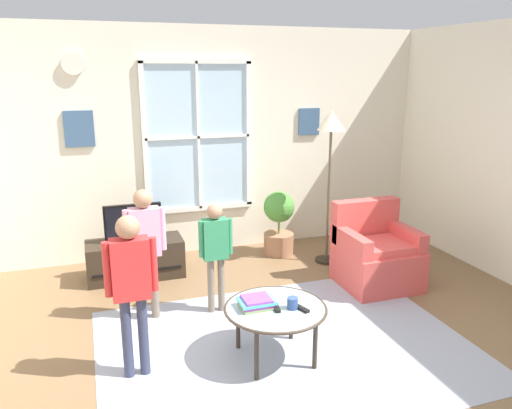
{
  "coord_description": "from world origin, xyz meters",
  "views": [
    {
      "loc": [
        -1.27,
        -3.3,
        2.23
      ],
      "look_at": [
        0.05,
        0.6,
        1.13
      ],
      "focal_mm": 35.38,
      "sensor_mm": 36.0,
      "label": 1
    }
  ],
  "objects_px": {
    "television": "(133,222)",
    "remote_near_books": "(277,308)",
    "person_green_shirt": "(215,245)",
    "floor_lamp": "(331,136)",
    "cup": "(293,303)",
    "remote_near_cup": "(302,309)",
    "potted_plant_by_window": "(279,221)",
    "armchair": "(376,255)",
    "coffee_table": "(275,310)",
    "person_pink_shirt": "(145,239)",
    "person_red_shirt": "(131,278)",
    "tv_stand": "(135,259)",
    "book_stack": "(257,302)"
  },
  "relations": [
    {
      "from": "coffee_table",
      "to": "remote_near_cup",
      "type": "bearing_deg",
      "value": -30.07
    },
    {
      "from": "armchair",
      "to": "remote_near_books",
      "type": "relative_size",
      "value": 6.21
    },
    {
      "from": "armchair",
      "to": "coffee_table",
      "type": "bearing_deg",
      "value": -146.41
    },
    {
      "from": "potted_plant_by_window",
      "to": "cup",
      "type": "bearing_deg",
      "value": -108.69
    },
    {
      "from": "remote_near_books",
      "to": "potted_plant_by_window",
      "type": "relative_size",
      "value": 0.18
    },
    {
      "from": "remote_near_cup",
      "to": "person_green_shirt",
      "type": "bearing_deg",
      "value": 111.85
    },
    {
      "from": "armchair",
      "to": "potted_plant_by_window",
      "type": "xyz_separation_m",
      "value": [
        -0.64,
        1.2,
        0.09
      ]
    },
    {
      "from": "cup",
      "to": "person_red_shirt",
      "type": "xyz_separation_m",
      "value": [
        -1.18,
        0.18,
        0.3
      ]
    },
    {
      "from": "coffee_table",
      "to": "floor_lamp",
      "type": "bearing_deg",
      "value": 53.11
    },
    {
      "from": "cup",
      "to": "remote_near_books",
      "type": "bearing_deg",
      "value": 165.84
    },
    {
      "from": "tv_stand",
      "to": "person_pink_shirt",
      "type": "distance_m",
      "value": 1.17
    },
    {
      "from": "coffee_table",
      "to": "potted_plant_by_window",
      "type": "distance_m",
      "value": 2.38
    },
    {
      "from": "television",
      "to": "cup",
      "type": "bearing_deg",
      "value": -64.39
    },
    {
      "from": "potted_plant_by_window",
      "to": "person_green_shirt",
      "type": "bearing_deg",
      "value": -131.49
    },
    {
      "from": "cup",
      "to": "person_red_shirt",
      "type": "bearing_deg",
      "value": 171.41
    },
    {
      "from": "tv_stand",
      "to": "remote_near_cup",
      "type": "xyz_separation_m",
      "value": [
        1.06,
        -2.13,
        0.24
      ]
    },
    {
      "from": "coffee_table",
      "to": "remote_near_books",
      "type": "xyz_separation_m",
      "value": [
        -0.0,
        -0.03,
        0.04
      ]
    },
    {
      "from": "remote_near_books",
      "to": "cup",
      "type": "bearing_deg",
      "value": -14.16
    },
    {
      "from": "cup",
      "to": "remote_near_cup",
      "type": "xyz_separation_m",
      "value": [
        0.06,
        -0.04,
        -0.03
      ]
    },
    {
      "from": "television",
      "to": "floor_lamp",
      "type": "height_order",
      "value": "floor_lamp"
    },
    {
      "from": "book_stack",
      "to": "potted_plant_by_window",
      "type": "bearing_deg",
      "value": 64.65
    },
    {
      "from": "cup",
      "to": "remote_near_books",
      "type": "relative_size",
      "value": 0.65
    },
    {
      "from": "armchair",
      "to": "person_pink_shirt",
      "type": "relative_size",
      "value": 0.71
    },
    {
      "from": "armchair",
      "to": "television",
      "type": "bearing_deg",
      "value": 157.17
    },
    {
      "from": "person_green_shirt",
      "to": "floor_lamp",
      "type": "distance_m",
      "value": 1.96
    },
    {
      "from": "tv_stand",
      "to": "remote_near_cup",
      "type": "relative_size",
      "value": 7.38
    },
    {
      "from": "tv_stand",
      "to": "potted_plant_by_window",
      "type": "xyz_separation_m",
      "value": [
        1.77,
        0.18,
        0.21
      ]
    },
    {
      "from": "television",
      "to": "person_pink_shirt",
      "type": "height_order",
      "value": "person_pink_shirt"
    },
    {
      "from": "television",
      "to": "armchair",
      "type": "bearing_deg",
      "value": -22.83
    },
    {
      "from": "coffee_table",
      "to": "remote_near_cup",
      "type": "height_order",
      "value": "remote_near_cup"
    },
    {
      "from": "television",
      "to": "potted_plant_by_window",
      "type": "distance_m",
      "value": 1.79
    },
    {
      "from": "remote_near_books",
      "to": "remote_near_cup",
      "type": "height_order",
      "value": "same"
    },
    {
      "from": "tv_stand",
      "to": "floor_lamp",
      "type": "bearing_deg",
      "value": -6.59
    },
    {
      "from": "coffee_table",
      "to": "person_green_shirt",
      "type": "bearing_deg",
      "value": 104.34
    },
    {
      "from": "floor_lamp",
      "to": "cup",
      "type": "bearing_deg",
      "value": -123.51
    },
    {
      "from": "tv_stand",
      "to": "floor_lamp",
      "type": "distance_m",
      "value": 2.57
    },
    {
      "from": "potted_plant_by_window",
      "to": "floor_lamp",
      "type": "xyz_separation_m",
      "value": [
        0.44,
        -0.44,
        1.08
      ]
    },
    {
      "from": "remote_near_books",
      "to": "floor_lamp",
      "type": "xyz_separation_m",
      "value": [
        1.33,
        1.8,
        1.05
      ]
    },
    {
      "from": "tv_stand",
      "to": "floor_lamp",
      "type": "height_order",
      "value": "floor_lamp"
    },
    {
      "from": "person_pink_shirt",
      "to": "person_red_shirt",
      "type": "relative_size",
      "value": 0.98
    },
    {
      "from": "book_stack",
      "to": "potted_plant_by_window",
      "type": "relative_size",
      "value": 0.35
    },
    {
      "from": "television",
      "to": "remote_near_books",
      "type": "xyz_separation_m",
      "value": [
        0.88,
        -2.05,
        -0.18
      ]
    },
    {
      "from": "coffee_table",
      "to": "potted_plant_by_window",
      "type": "height_order",
      "value": "potted_plant_by_window"
    },
    {
      "from": "person_red_shirt",
      "to": "floor_lamp",
      "type": "height_order",
      "value": "floor_lamp"
    },
    {
      "from": "remote_near_cup",
      "to": "potted_plant_by_window",
      "type": "xyz_separation_m",
      "value": [
        0.71,
        2.31,
        -0.03
      ]
    },
    {
      "from": "cup",
      "to": "remote_near_cup",
      "type": "bearing_deg",
      "value": -36.35
    },
    {
      "from": "tv_stand",
      "to": "armchair",
      "type": "height_order",
      "value": "armchair"
    },
    {
      "from": "television",
      "to": "coffee_table",
      "type": "height_order",
      "value": "television"
    },
    {
      "from": "person_green_shirt",
      "to": "floor_lamp",
      "type": "height_order",
      "value": "floor_lamp"
    },
    {
      "from": "coffee_table",
      "to": "cup",
      "type": "distance_m",
      "value": 0.15
    }
  ]
}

